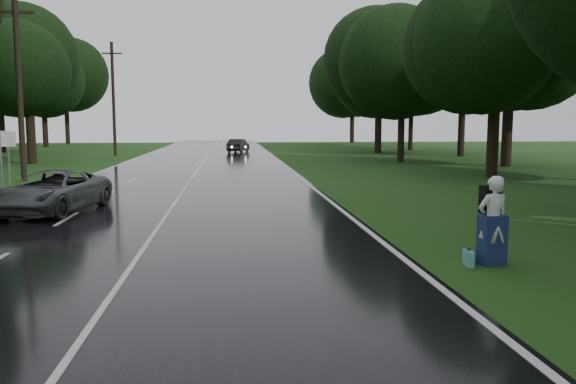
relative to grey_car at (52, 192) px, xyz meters
name	(u,v)px	position (x,y,z in m)	size (l,w,h in m)	color
ground	(115,293)	(3.83, -9.49, -0.73)	(160.00, 160.00, 0.00)	#1D4213
road	(191,180)	(3.83, 10.51, -0.71)	(12.00, 140.00, 0.04)	black
lane_center	(191,180)	(3.83, 10.51, -0.68)	(0.12, 140.00, 0.01)	silver
grey_car	(52,192)	(0.00, 0.00, 0.00)	(2.28, 4.94, 1.37)	#444749
far_car	(238,146)	(6.70, 39.05, -0.02)	(1.41, 4.05, 1.33)	black
hitchhiker	(492,224)	(11.37, -8.18, 0.15)	(0.76, 0.71, 1.90)	silver
suitcase	(468,258)	(10.86, -8.23, -0.56)	(0.13, 0.46, 0.33)	#549C9F
utility_pole_mid	(24,181)	(-4.67, 11.06, -0.73)	(1.80, 0.28, 9.39)	black
utility_pole_far	(115,155)	(-4.67, 34.88, -0.73)	(1.80, 0.28, 10.25)	black
road_sign_a	(3,196)	(-3.37, 4.77, -0.73)	(0.64, 0.10, 2.67)	white
road_sign_b	(11,194)	(-3.37, 5.59, -0.73)	(0.63, 0.10, 2.63)	white
tree_left_e	(32,164)	(-8.68, 24.57, -0.73)	(8.09, 8.09, 12.64)	black
tree_left_f	(23,155)	(-13.74, 37.42, -0.73)	(9.80, 9.80, 15.32)	black
tree_right_d	(491,178)	(20.17, 10.68, -0.73)	(8.30, 8.30, 12.98)	black
tree_right_e	(400,162)	(18.89, 23.57, -0.73)	(8.20, 8.20, 12.82)	black
tree_right_f	(378,153)	(20.55, 36.87, -0.73)	(10.16, 10.16, 15.87)	black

